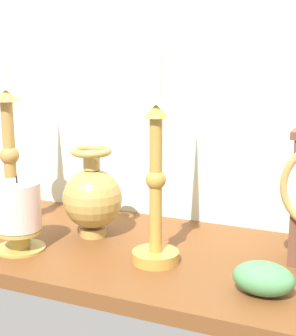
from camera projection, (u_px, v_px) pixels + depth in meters
The scene contains 7 objects.
ground_plane at pixel (185, 262), 85.84cm from camera, with size 100.00×36.00×2.40cm, color brown.
back_wall at pixel (223, 51), 94.92cm from camera, with size 120.00×2.00×65.00cm, color white.
candlestick_tall_left at pixel (156, 162), 79.41cm from camera, with size 7.44×7.44×45.12cm.
candlestick_tall_center at pixel (11, 155), 96.61cm from camera, with size 7.95×7.95×39.79cm.
brass_vase_bulbous at pixel (92, 196), 93.11cm from camera, with size 10.61×10.61×16.12cm.
pillar_candle_front at pixel (19, 214), 86.86cm from camera, with size 8.34×8.34×12.70cm.
ivy_sprig at pixel (263, 278), 71.48cm from camera, with size 8.48×5.93×4.66cm.
Camera 1 is at (27.06, -75.89, 32.73)cm, focal length 56.20 mm.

